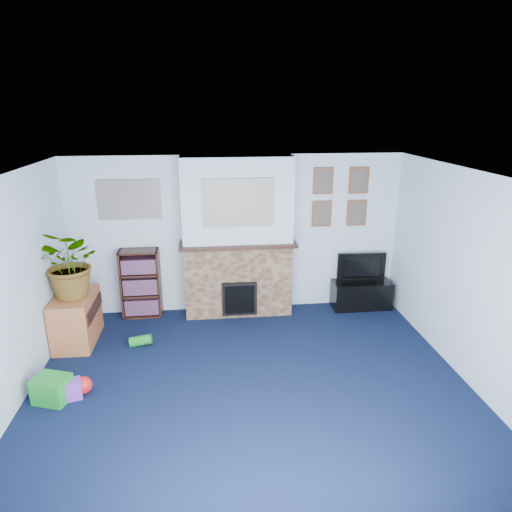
{
  "coord_description": "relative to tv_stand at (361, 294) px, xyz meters",
  "views": [
    {
      "loc": [
        -0.43,
        -4.43,
        3.05
      ],
      "look_at": [
        0.14,
        0.79,
        1.33
      ],
      "focal_mm": 32.0,
      "sensor_mm": 36.0,
      "label": 1
    }
  ],
  "objects": [
    {
      "name": "floor",
      "position": [
        -1.95,
        -2.03,
        -0.23
      ],
      "size": [
        5.0,
        4.5,
        0.01
      ],
      "primitive_type": "cube",
      "color": "black",
      "rests_on": "ground"
    },
    {
      "name": "ceiling",
      "position": [
        -1.95,
        -2.03,
        2.17
      ],
      "size": [
        5.0,
        4.5,
        0.01
      ],
      "primitive_type": "cube",
      "color": "white",
      "rests_on": "wall_back"
    },
    {
      "name": "wall_back",
      "position": [
        -1.95,
        0.22,
        0.97
      ],
      "size": [
        5.0,
        0.04,
        2.4
      ],
      "primitive_type": "cube",
      "color": "silver",
      "rests_on": "ground"
    },
    {
      "name": "wall_front",
      "position": [
        -1.95,
        -4.28,
        0.97
      ],
      "size": [
        5.0,
        0.04,
        2.4
      ],
      "primitive_type": "cube",
      "color": "silver",
      "rests_on": "ground"
    },
    {
      "name": "wall_left",
      "position": [
        -4.45,
        -2.03,
        0.97
      ],
      "size": [
        0.04,
        4.5,
        2.4
      ],
      "primitive_type": "cube",
      "color": "silver",
      "rests_on": "ground"
    },
    {
      "name": "wall_right",
      "position": [
        0.55,
        -2.03,
        0.97
      ],
      "size": [
        0.04,
        4.5,
        2.4
      ],
      "primitive_type": "cube",
      "color": "silver",
      "rests_on": "ground"
    },
    {
      "name": "chimney_breast",
      "position": [
        -1.95,
        0.02,
        0.96
      ],
      "size": [
        1.72,
        0.5,
        2.4
      ],
      "color": "brown",
      "rests_on": "ground"
    },
    {
      "name": "collage_main",
      "position": [
        -1.95,
        -0.19,
        1.55
      ],
      "size": [
        1.0,
        0.03,
        0.68
      ],
      "primitive_type": "cube",
      "color": "gray",
      "rests_on": "chimney_breast"
    },
    {
      "name": "collage_left",
      "position": [
        -3.5,
        0.21,
        1.55
      ],
      "size": [
        0.9,
        0.03,
        0.58
      ],
      "primitive_type": "cube",
      "color": "gray",
      "rests_on": "wall_back"
    },
    {
      "name": "portrait_tl",
      "position": [
        -0.65,
        0.2,
        1.77
      ],
      "size": [
        0.3,
        0.03,
        0.4
      ],
      "primitive_type": "cube",
      "color": "brown",
      "rests_on": "wall_back"
    },
    {
      "name": "portrait_tr",
      "position": [
        -0.1,
        0.2,
        1.77
      ],
      "size": [
        0.3,
        0.03,
        0.4
      ],
      "primitive_type": "cube",
      "color": "brown",
      "rests_on": "wall_back"
    },
    {
      "name": "portrait_bl",
      "position": [
        -0.65,
        0.2,
        1.27
      ],
      "size": [
        0.3,
        0.03,
        0.4
      ],
      "primitive_type": "cube",
      "color": "brown",
      "rests_on": "wall_back"
    },
    {
      "name": "portrait_br",
      "position": [
        -0.1,
        0.2,
        1.27
      ],
      "size": [
        0.3,
        0.03,
        0.4
      ],
      "primitive_type": "cube",
      "color": "brown",
      "rests_on": "wall_back"
    },
    {
      "name": "tv_stand",
      "position": [
        0.0,
        0.0,
        0.0
      ],
      "size": [
        0.92,
        0.39,
        0.43
      ],
      "primitive_type": "cube",
      "color": "black",
      "rests_on": "ground"
    },
    {
      "name": "television",
      "position": [
        -0.0,
        0.02,
        0.43
      ],
      "size": [
        0.77,
        0.13,
        0.44
      ],
      "primitive_type": "imported",
      "rotation": [
        0.0,
        0.0,
        3.1
      ],
      "color": "black",
      "rests_on": "tv_stand"
    },
    {
      "name": "bookshelf",
      "position": [
        -3.41,
        0.08,
        0.28
      ],
      "size": [
        0.58,
        0.28,
        1.05
      ],
      "color": "black",
      "rests_on": "ground"
    },
    {
      "name": "sideboard",
      "position": [
        -4.19,
        -0.66,
        0.12
      ],
      "size": [
        0.48,
        0.87,
        0.68
      ],
      "primitive_type": "cube",
      "color": "#B16238",
      "rests_on": "ground"
    },
    {
      "name": "potted_plant",
      "position": [
        -4.14,
        -0.71,
        0.92
      ],
      "size": [
        1.08,
        1.04,
        0.93
      ],
      "primitive_type": "imported",
      "rotation": [
        0.0,
        0.0,
        5.78
      ],
      "color": "#26661E",
      "rests_on": "sideboard"
    },
    {
      "name": "mantel_clock",
      "position": [
        -1.95,
        -0.03,
        1.0
      ],
      "size": [
        0.1,
        0.06,
        0.14
      ],
      "primitive_type": "cube",
      "color": "gold",
      "rests_on": "chimney_breast"
    },
    {
      "name": "mantel_candle",
      "position": [
        -1.7,
        -0.03,
        1.01
      ],
      "size": [
        0.05,
        0.05,
        0.16
      ],
      "primitive_type": "cylinder",
      "color": "#B2BFC6",
      "rests_on": "chimney_breast"
    },
    {
      "name": "mantel_teddy",
      "position": [
        -2.53,
        -0.03,
        0.99
      ],
      "size": [
        0.12,
        0.12,
        0.12
      ],
      "primitive_type": "sphere",
      "color": "gray",
      "rests_on": "chimney_breast"
    },
    {
      "name": "mantel_can",
      "position": [
        -1.25,
        -0.03,
        0.99
      ],
      "size": [
        0.07,
        0.07,
        0.13
      ],
      "primitive_type": "cylinder",
      "color": "purple",
      "rests_on": "chimney_breast"
    },
    {
      "name": "green_crate",
      "position": [
        -4.12,
        -2.01,
        -0.08
      ],
      "size": [
        0.43,
        0.39,
        0.29
      ],
      "primitive_type": "cube",
      "rotation": [
        0.0,
        0.0,
        -0.33
      ],
      "color": "#198C26",
      "rests_on": "ground"
    },
    {
      "name": "toy_ball",
      "position": [
        -3.83,
        -1.9,
        -0.14
      ],
      "size": [
        0.2,
        0.2,
        0.2
      ],
      "primitive_type": "sphere",
      "color": "red",
      "rests_on": "ground"
    },
    {
      "name": "toy_block",
      "position": [
        -3.91,
        -1.98,
        -0.11
      ],
      "size": [
        0.21,
        0.21,
        0.21
      ],
      "primitive_type": "cube",
      "rotation": [
        0.0,
        0.0,
        0.3
      ],
      "color": "purple",
      "rests_on": "ground"
    },
    {
      "name": "toy_tube",
      "position": [
        -3.33,
        -0.88,
        -0.15
      ],
      "size": [
        0.31,
        0.14,
        0.17
      ],
      "primitive_type": "cylinder",
      "rotation": [
        0.0,
        1.43,
        0.0
      ],
      "color": "#198C26",
      "rests_on": "ground"
    }
  ]
}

